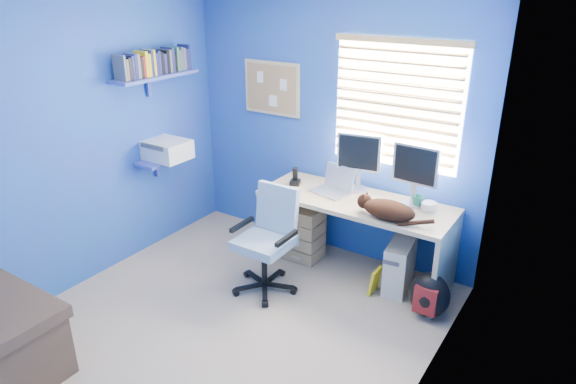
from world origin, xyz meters
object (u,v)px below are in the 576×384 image
Objects in this scene: desk at (354,237)px; cat at (389,210)px; laptop at (331,182)px; tower_pc at (400,265)px; office_chair at (267,253)px.

cat is at bearing -28.11° from desk.
desk is 5.24× the size of laptop.
laptop is 0.95m from tower_pc.
cat is 0.63m from tower_pc.
cat is at bearing -114.90° from tower_pc.
laptop is 0.36× the size of office_chair.
cat is (0.66, -0.22, -0.03)m from laptop.
laptop is at bearing 68.64° from office_chair.
desk is at bearing 158.33° from cat.
tower_pc is at bearing 32.72° from office_chair.
desk is 1.88× the size of office_chair.
cat is at bearing 25.00° from office_chair.
office_chair is (-0.98, -0.63, 0.12)m from tower_pc.
office_chair reaches higher than cat.
desk is 3.96× the size of cat.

